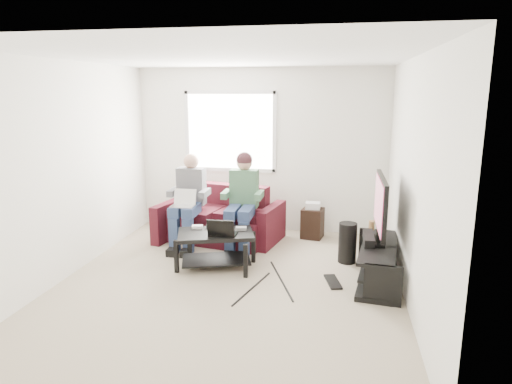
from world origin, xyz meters
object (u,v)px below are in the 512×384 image
sofa (221,220)px  end_table (312,222)px  tv (381,206)px  coffee_table (216,241)px  subwoofer (347,243)px  tv_stand (378,265)px

sofa → end_table: size_ratio=3.40×
sofa → end_table: sofa is taller
end_table → tv: bearing=-58.5°
sofa → coffee_table: sofa is taller
coffee_table → subwoofer: size_ratio=2.00×
coffee_table → end_table: bearing=51.6°
sofa → subwoofer: (1.89, -0.60, -0.04)m
tv → end_table: tv is taller
tv_stand → tv: tv is taller
coffee_table → subwoofer: (1.67, 0.49, -0.08)m
sofa → tv_stand: size_ratio=1.38×
tv_stand → tv: size_ratio=1.27×
tv_stand → subwoofer: 0.66m
coffee_table → sofa: bearing=101.5°
subwoofer → tv_stand: bearing=-57.4°
sofa → subwoofer: 1.98m
sofa → subwoofer: bearing=-17.7°
tv → sofa: bearing=154.8°
coffee_table → tv_stand: 2.03m
sofa → end_table: (1.37, 0.36, -0.05)m
subwoofer → tv: bearing=-52.2°
tv → subwoofer: (-0.35, 0.46, -0.64)m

